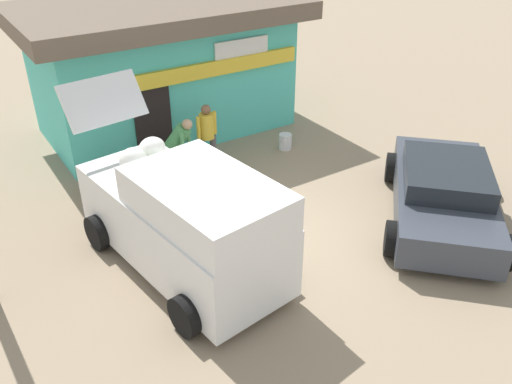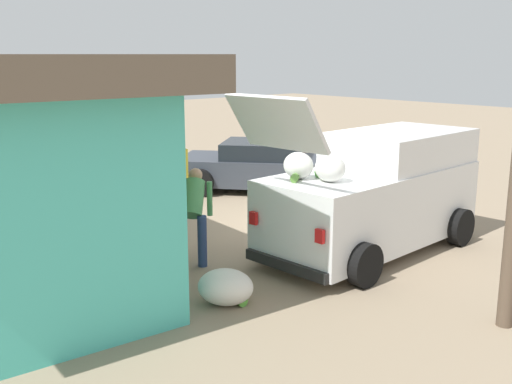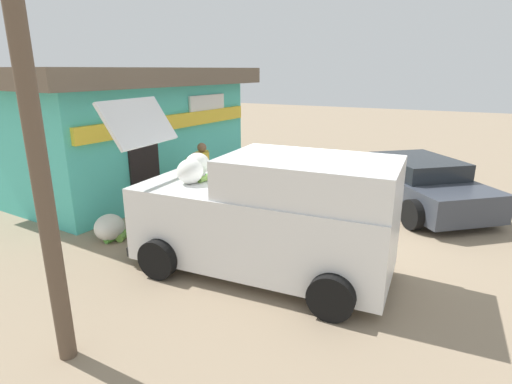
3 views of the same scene
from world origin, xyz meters
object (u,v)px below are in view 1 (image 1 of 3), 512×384
at_px(unloaded_banana_pile, 98,183).
at_px(vendor_standing, 207,133).
at_px(parked_sedan, 443,193).
at_px(delivery_van, 185,219).
at_px(paint_bucket, 285,142).
at_px(storefront_bar, 163,65).
at_px(customer_bending, 177,145).

bearing_deg(unloaded_banana_pile, vendor_standing, -13.83).
distance_m(parked_sedan, vendor_standing, 5.30).
distance_m(delivery_van, paint_bucket, 5.26).
xyz_separation_m(vendor_standing, unloaded_banana_pile, (-2.50, 0.62, -0.70)).
xyz_separation_m(storefront_bar, parked_sedan, (1.94, -7.46, -1.16)).
distance_m(unloaded_banana_pile, paint_bucket, 4.75).
xyz_separation_m(parked_sedan, vendor_standing, (-2.47, 4.67, 0.34)).
xyz_separation_m(vendor_standing, paint_bucket, (2.16, -0.28, -0.74)).
xyz_separation_m(unloaded_banana_pile, paint_bucket, (4.66, -0.90, -0.04)).
bearing_deg(unloaded_banana_pile, delivery_van, -87.73).
distance_m(storefront_bar, customer_bending, 3.27).
bearing_deg(delivery_van, vendor_standing, 50.31).
relative_size(storefront_bar, parked_sedan, 1.70).
distance_m(delivery_van, customer_bending, 3.17).
height_order(storefront_bar, customer_bending, storefront_bar).
xyz_separation_m(storefront_bar, vendor_standing, (-0.53, -2.79, -0.81)).
height_order(customer_bending, paint_bucket, customer_bending).
xyz_separation_m(parked_sedan, customer_bending, (-3.30, 4.60, 0.32)).
bearing_deg(delivery_van, paint_bucket, 29.52).
distance_m(customer_bending, unloaded_banana_pile, 1.93).
height_order(parked_sedan, paint_bucket, parked_sedan).
height_order(parked_sedan, customer_bending, customer_bending).
bearing_deg(delivery_van, unloaded_banana_pile, 92.27).
relative_size(delivery_van, customer_bending, 3.15).
bearing_deg(storefront_bar, unloaded_banana_pile, -144.32).
height_order(storefront_bar, delivery_van, storefront_bar).
height_order(storefront_bar, parked_sedan, storefront_bar).
bearing_deg(parked_sedan, storefront_bar, 104.60).
xyz_separation_m(delivery_van, unloaded_banana_pile, (-0.14, 3.46, -0.77)).
distance_m(storefront_bar, delivery_van, 6.37).
bearing_deg(unloaded_banana_pile, parked_sedan, -46.77).
height_order(vendor_standing, paint_bucket, vendor_standing).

